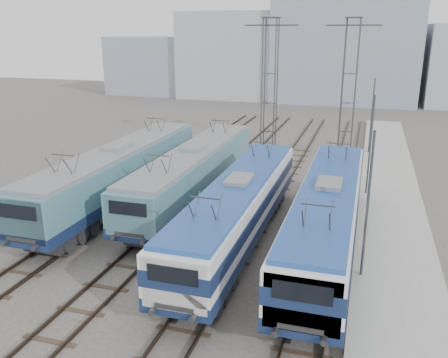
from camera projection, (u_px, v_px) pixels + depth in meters
ground at (170, 274)px, 22.31m from camera, size 160.00×160.00×0.00m
platform at (393, 231)px, 26.72m from camera, size 4.00×70.00×0.30m
locomotive_far_left at (118, 172)px, 30.29m from camera, size 2.97×18.78×3.54m
locomotive_center_left at (193, 171)px, 30.68m from camera, size 2.86×18.05×3.40m
locomotive_center_right at (238, 207)px, 24.50m from camera, size 2.78×17.54×3.30m
locomotive_far_right at (327, 213)px, 23.48m from camera, size 2.86×18.09×3.40m
catenary_tower_west at (270, 84)px, 40.41m from camera, size 4.50×1.20×12.00m
catenary_tower_east at (349, 84)px, 40.42m from camera, size 4.50×1.20×12.00m
mast_front at (367, 209)px, 20.69m from camera, size 0.12×0.12×7.00m
mast_mid at (370, 147)px, 31.64m from camera, size 0.12×0.12×7.00m
mast_rear at (372, 118)px, 42.60m from camera, size 0.12×0.12×7.00m
building_west at (237, 55)px, 80.72m from camera, size 18.00×12.00×14.00m
building_center at (346, 44)px, 75.10m from camera, size 22.00×14.00×18.00m
building_far_west at (152, 65)px, 85.79m from camera, size 14.00×10.00×10.00m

